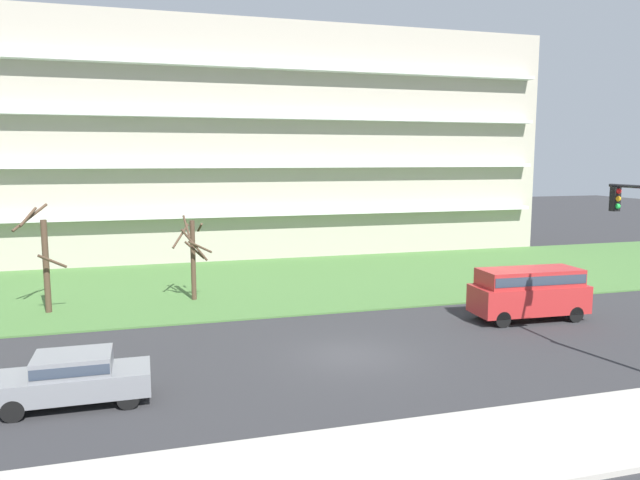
{
  "coord_description": "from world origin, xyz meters",
  "views": [
    {
      "loc": [
        -7.25,
        -20.66,
        7.32
      ],
      "look_at": [
        0.56,
        6.0,
        3.56
      ],
      "focal_mm": 33.94,
      "sensor_mm": 36.0,
      "label": 1
    }
  ],
  "objects": [
    {
      "name": "sedan_gray_near_left",
      "position": [
        -9.44,
        -2.0,
        0.87
      ],
      "size": [
        4.4,
        1.81,
        1.57
      ],
      "rotation": [
        0.0,
        0.0,
        0.0
      ],
      "color": "slate",
      "rests_on": "ground"
    },
    {
      "name": "sidewalk_curb_near",
      "position": [
        0.0,
        -8.0,
        0.07
      ],
      "size": [
        80.0,
        4.0,
        0.15
      ],
      "primitive_type": "cube",
      "color": "#ADA89E",
      "rests_on": "ground"
    },
    {
      "name": "van_red_center_left",
      "position": [
        9.45,
        2.5,
        1.4
      ],
      "size": [
        5.28,
        2.23,
        2.36
      ],
      "rotation": [
        0.0,
        0.0,
        3.1
      ],
      "color": "#B22828",
      "rests_on": "ground"
    },
    {
      "name": "ground",
      "position": [
        0.0,
        0.0,
        0.0
      ],
      "size": [
        160.0,
        160.0,
        0.0
      ],
      "primitive_type": "plane",
      "color": "#2D2D30"
    },
    {
      "name": "tree_far_left",
      "position": [
        -11.83,
        9.85,
        2.59
      ],
      "size": [
        2.36,
        2.37,
        5.17
      ],
      "color": "#4C3828",
      "rests_on": "ground"
    },
    {
      "name": "apartment_building",
      "position": [
        0.0,
        27.22,
        8.49
      ],
      "size": [
        46.81,
        11.4,
        16.98
      ],
      "color": "#B2A899",
      "rests_on": "ground"
    },
    {
      "name": "grass_lawn_strip",
      "position": [
        0.0,
        14.0,
        0.04
      ],
      "size": [
        80.0,
        16.0,
        0.08
      ],
      "primitive_type": "cube",
      "color": "#477238",
      "rests_on": "ground"
    },
    {
      "name": "tree_left",
      "position": [
        -4.92,
        10.46,
        2.43
      ],
      "size": [
        2.01,
        2.02,
        4.47
      ],
      "color": "#4C3828",
      "rests_on": "ground"
    }
  ]
}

